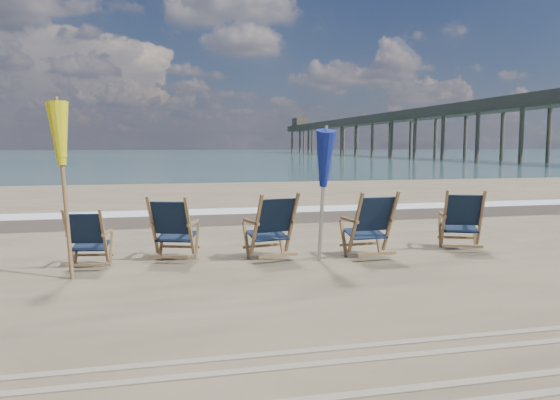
% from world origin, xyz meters
% --- Properties ---
extents(ocean, '(400.00, 400.00, 0.00)m').
position_xyz_m(ocean, '(0.00, 128.00, 0.00)').
color(ocean, '#3B5E63').
rests_on(ocean, ground).
extents(surf_foam, '(200.00, 1.40, 0.01)m').
position_xyz_m(surf_foam, '(0.00, 8.30, 0.00)').
color(surf_foam, silver).
rests_on(surf_foam, ground).
extents(wet_sand_strip, '(200.00, 2.60, 0.00)m').
position_xyz_m(wet_sand_strip, '(0.00, 6.80, 0.00)').
color(wet_sand_strip, '#42362A').
rests_on(wet_sand_strip, ground).
extents(tire_tracks, '(80.00, 1.30, 0.01)m').
position_xyz_m(tire_tracks, '(0.00, -2.80, 0.01)').
color(tire_tracks, gray).
rests_on(tire_tracks, ground).
extents(beach_chair_0, '(0.70, 0.76, 0.92)m').
position_xyz_m(beach_chair_0, '(-2.80, 1.57, 0.46)').
color(beach_chair_0, '#111C31').
rests_on(beach_chair_0, ground).
extents(beach_chair_1, '(0.89, 0.94, 1.05)m').
position_xyz_m(beach_chair_1, '(-1.54, 1.77, 0.53)').
color(beach_chair_1, '#111C31').
rests_on(beach_chair_1, ground).
extents(beach_chair_2, '(0.84, 0.91, 1.09)m').
position_xyz_m(beach_chair_2, '(0.06, 1.63, 0.55)').
color(beach_chair_2, '#111C31').
rests_on(beach_chair_2, ground).
extents(beach_chair_3, '(0.77, 0.85, 1.11)m').
position_xyz_m(beach_chair_3, '(1.62, 1.34, 0.55)').
color(beach_chair_3, '#111C31').
rests_on(beach_chair_3, ground).
extents(beach_chair_4, '(0.92, 0.97, 1.08)m').
position_xyz_m(beach_chair_4, '(3.36, 1.50, 0.54)').
color(beach_chair_4, '#111C31').
rests_on(beach_chair_4, ground).
extents(umbrella_yellow, '(0.30, 0.30, 2.38)m').
position_xyz_m(umbrella_yellow, '(-3.24, 1.15, 1.84)').
color(umbrella_yellow, olive).
rests_on(umbrella_yellow, ground).
extents(umbrella_blue, '(0.30, 0.30, 2.06)m').
position_xyz_m(umbrella_blue, '(0.43, 1.23, 1.54)').
color(umbrella_blue, '#A5A5AD').
rests_on(umbrella_blue, ground).
extents(fishing_pier, '(4.40, 140.00, 9.30)m').
position_xyz_m(fishing_pier, '(38.00, 74.00, 4.65)').
color(fishing_pier, brown).
rests_on(fishing_pier, ground).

